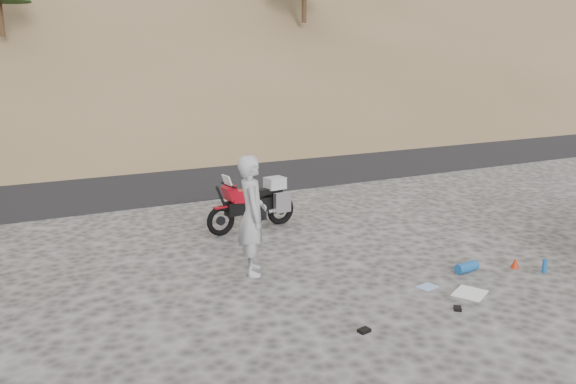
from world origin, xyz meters
The scene contains 11 objects.
ground centered at (0.00, 0.00, 0.00)m, with size 140.00×140.00×0.00m, color #3C3937.
road centered at (0.00, 9.00, 0.00)m, with size 120.00×7.00×0.05m, color black.
motorcycle centered at (0.14, 2.75, 0.53)m, with size 2.08×0.77×1.24m.
man centered at (-0.93, 0.49, 0.00)m, with size 0.72×0.47×1.98m, color #9A9A9F.
gear_white_cloth centered at (1.65, -1.80, 0.01)m, with size 0.48×0.42×0.02m, color white.
gear_blue_mat centered at (2.25, -1.12, 0.08)m, with size 0.17×0.17×0.42m, color #185093.
gear_bottle centered at (3.39, -1.73, 0.11)m, with size 0.08×0.08×0.23m, color #185093.
gear_funnel centered at (3.12, -1.35, 0.09)m, with size 0.14×0.14×0.18m, color #A8270B.
gear_glove_a centered at (-0.49, -2.09, 0.02)m, with size 0.16×0.11×0.04m, color black.
gear_glove_b centered at (1.07, -2.15, 0.02)m, with size 0.14×0.10×0.05m, color black.
gear_blue_cloth centered at (1.24, -1.32, 0.01)m, with size 0.29×0.22×0.01m, color #8DA8DA.
Camera 1 is at (-4.42, -7.57, 3.45)m, focal length 35.00 mm.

